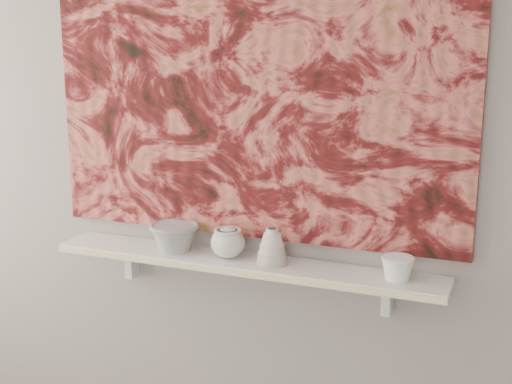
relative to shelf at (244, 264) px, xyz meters
The scene contains 11 objects.
wall_back 0.45m from the shelf, 90.00° to the left, with size 3.60×3.60×0.00m, color gray.
shelf is the anchor object (origin of this frame).
shelf_stripe 0.09m from the shelf, 90.00° to the right, with size 1.40×0.01×0.02m, color beige.
bracket_left 0.50m from the shelf, behind, with size 0.03×0.06×0.12m, color silver.
bracket_right 0.50m from the shelf, ahead, with size 0.03×0.06×0.12m, color silver.
painting 0.63m from the shelf, 90.00° to the left, with size 1.50×0.03×1.10m, color #5B1416.
house_motif 0.55m from the shelf, ahead, with size 0.09×0.00×0.08m, color black.
bowl_grey 0.28m from the shelf, behind, with size 0.18×0.18×0.10m, color gray, non-canonical shape.
cup_cream 0.09m from the shelf, behind, with size 0.12×0.12×0.11m, color beige, non-canonical shape.
bell_vessel 0.13m from the shelf, ahead, with size 0.11×0.11×0.12m, color beige, non-canonical shape.
bowl_white 0.53m from the shelf, ahead, with size 0.11×0.11×0.08m, color silver, non-canonical shape.
Camera 1 is at (0.90, -0.65, 1.73)m, focal length 50.00 mm.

